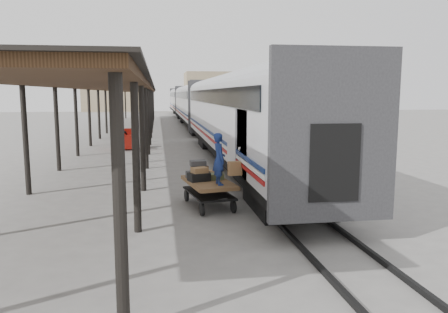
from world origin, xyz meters
TOP-DOWN VIEW (x-y plane):
  - ground at (0.00, 0.00)m, footprint 160.00×160.00m
  - train at (3.19, 33.79)m, footprint 3.45×76.01m
  - canopy at (-3.40, 24.00)m, footprint 4.90×64.30m
  - rails at (3.20, 34.00)m, footprint 1.54×150.00m
  - building_far at (14.00, 78.00)m, footprint 18.00×10.00m
  - building_left at (-10.00, 82.00)m, footprint 12.00×8.00m
  - baggage_cart at (0.80, 0.28)m, footprint 1.66×2.58m
  - suitcase_stack at (0.63, 0.60)m, footprint 1.22×1.23m
  - luggage_tug at (-2.71, 15.76)m, footprint 1.16×1.63m
  - porter at (1.05, -0.37)m, footprint 0.47×0.63m
  - pedestrian at (-3.14, 15.15)m, footprint 1.08×0.65m

SIDE VIEW (x-z plane):
  - ground at x=0.00m, z-range 0.00..0.00m
  - rails at x=3.20m, z-range 0.00..0.12m
  - luggage_tug at x=-2.71m, z-range -0.05..1.27m
  - baggage_cart at x=0.80m, z-range 0.22..1.08m
  - pedestrian at x=-3.14m, z-range 0.00..1.73m
  - suitcase_stack at x=0.63m, z-range 0.76..1.36m
  - porter at x=1.05m, z-range 0.86..2.45m
  - train at x=3.19m, z-range 0.69..4.70m
  - building_left at x=-10.00m, z-range 0.00..6.00m
  - building_far at x=14.00m, z-range 0.00..8.00m
  - canopy at x=-3.40m, z-range 1.93..6.08m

